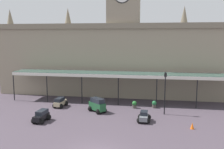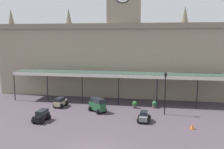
{
  "view_description": "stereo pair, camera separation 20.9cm",
  "coord_description": "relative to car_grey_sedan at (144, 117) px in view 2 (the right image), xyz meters",
  "views": [
    {
      "loc": [
        4.48,
        -18.38,
        9.47
      ],
      "look_at": [
        0.0,
        9.47,
        5.12
      ],
      "focal_mm": 39.95,
      "sensor_mm": 36.0,
      "label": 1
    },
    {
      "loc": [
        4.68,
        -18.35,
        9.47
      ],
      "look_at": [
        0.0,
        9.47,
        5.12
      ],
      "focal_mm": 39.95,
      "sensor_mm": 36.0,
      "label": 2
    }
  ],
  "objects": [
    {
      "name": "car_green_van",
      "position": [
        -5.95,
        2.69,
        0.3
      ],
      "size": [
        2.55,
        2.47,
        1.77
      ],
      "color": "#1E512D",
      "rests_on": "ground"
    },
    {
      "name": "car_beige_estate",
      "position": [
        -11.4,
        4.12,
        0.06
      ],
      "size": [
        1.69,
        2.33,
        1.27
      ],
      "color": "tan",
      "rests_on": "ground"
    },
    {
      "name": "planter_near_kerb",
      "position": [
        -1.43,
        5.11,
        -0.01
      ],
      "size": [
        0.6,
        0.6,
        0.96
      ],
      "color": "#47423D",
      "rests_on": "ground"
    },
    {
      "name": "planter_by_canopy",
      "position": [
        1.17,
        5.66,
        -0.01
      ],
      "size": [
        0.6,
        0.6,
        0.96
      ],
      "color": "#47423D",
      "rests_on": "ground"
    },
    {
      "name": "car_black_estate",
      "position": [
        -11.35,
        -1.82,
        0.06
      ],
      "size": [
        1.69,
        2.33,
        1.27
      ],
      "color": "black",
      "rests_on": "ground"
    },
    {
      "name": "station_building",
      "position": [
        -3.76,
        12.54,
        5.93
      ],
      "size": [
        40.58,
        5.58,
        18.91
      ],
      "color": "gray",
      "rests_on": "ground"
    },
    {
      "name": "car_grey_sedan",
      "position": [
        0.0,
        0.0,
        0.0
      ],
      "size": [
        1.58,
        2.09,
        1.19
      ],
      "color": "slate",
      "rests_on": "ground"
    },
    {
      "name": "victorian_lamppost",
      "position": [
        2.37,
        3.0,
        2.73
      ],
      "size": [
        0.3,
        0.3,
        5.24
      ],
      "color": "black",
      "rests_on": "ground"
    },
    {
      "name": "traffic_cone",
      "position": [
        5.0,
        -1.49,
        -0.17
      ],
      "size": [
        0.4,
        0.4,
        0.67
      ],
      "primitive_type": "cone",
      "color": "orange",
      "rests_on": "ground"
    },
    {
      "name": "entrance_canopy",
      "position": [
        -3.76,
        7.63,
        3.66
      ],
      "size": [
        31.46,
        3.26,
        4.33
      ],
      "color": "#38564C",
      "rests_on": "ground"
    }
  ]
}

